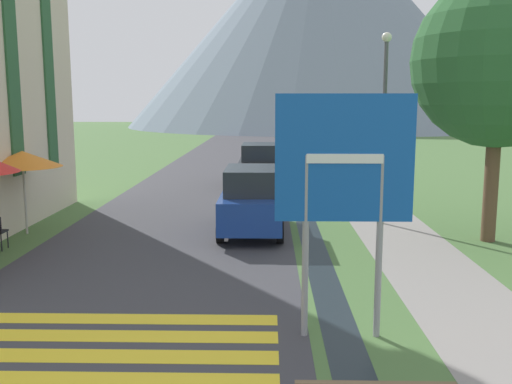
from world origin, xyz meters
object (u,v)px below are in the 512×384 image
object	(u,v)px
streetlamp	(384,113)
tree_by_path	(499,62)
parked_car_near	(251,200)
parked_car_far	(260,165)
road_sign	(344,179)
cafe_umbrella_rear_orange	(22,159)

from	to	relation	value
streetlamp	tree_by_path	world-z (taller)	tree_by_path
parked_car_near	parked_car_far	distance (m)	8.86
parked_car_near	tree_by_path	world-z (taller)	tree_by_path
road_sign	parked_car_near	distance (m)	7.35
cafe_umbrella_rear_orange	tree_by_path	bearing A→B (deg)	-2.46
road_sign	streetlamp	bearing A→B (deg)	75.08
parked_car_far	tree_by_path	bearing A→B (deg)	-57.87
road_sign	tree_by_path	bearing A→B (deg)	53.52
parked_car_far	tree_by_path	xyz separation A→B (m)	(6.07, -9.67, 3.64)
parked_car_near	cafe_umbrella_rear_orange	size ratio (longest dim) A/B	1.75
cafe_umbrella_rear_orange	tree_by_path	xyz separation A→B (m)	(12.30, -0.53, 2.50)
cafe_umbrella_rear_orange	tree_by_path	world-z (taller)	tree_by_path
tree_by_path	parked_car_far	bearing A→B (deg)	122.13
tree_by_path	cafe_umbrella_rear_orange	bearing A→B (deg)	177.54
parked_car_near	parked_car_far	bearing A→B (deg)	89.41
road_sign	tree_by_path	size ratio (longest dim) A/B	0.55
road_sign	streetlamp	distance (m)	8.69
cafe_umbrella_rear_orange	streetlamp	world-z (taller)	streetlamp
road_sign	parked_car_near	size ratio (longest dim) A/B	0.93
road_sign	tree_by_path	xyz separation A→B (m)	(4.59, 6.20, 2.10)
parked_car_near	cafe_umbrella_rear_orange	world-z (taller)	cafe_umbrella_rear_orange
road_sign	parked_car_far	size ratio (longest dim) A/B	0.91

